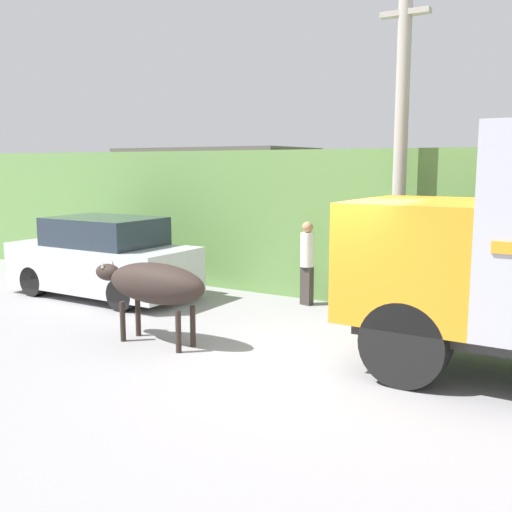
{
  "coord_description": "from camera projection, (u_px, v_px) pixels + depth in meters",
  "views": [
    {
      "loc": [
        3.7,
        -7.66,
        2.91
      ],
      "look_at": [
        -1.1,
        0.19,
        1.49
      ],
      "focal_mm": 42.0,
      "sensor_mm": 36.0,
      "label": 1
    }
  ],
  "objects": [
    {
      "name": "pedestrian_on_hill",
      "position": [
        307.0,
        258.0,
        12.33
      ],
      "size": [
        0.33,
        0.33,
        1.74
      ],
      "rotation": [
        0.0,
        0.0,
        2.96
      ],
      "color": "#38332D",
      "rests_on": "ground_plane"
    },
    {
      "name": "brown_cow",
      "position": [
        154.0,
        284.0,
        9.65
      ],
      "size": [
        2.26,
        0.67,
        1.34
      ],
      "rotation": [
        0.0,
        0.0,
        -0.21
      ],
      "color": "#2D231E",
      "rests_on": "ground_plane"
    },
    {
      "name": "ground_plane",
      "position": [
        313.0,
        363.0,
        8.81
      ],
      "size": [
        60.0,
        60.0,
        0.0
      ],
      "primitive_type": "plane",
      "color": "gray"
    },
    {
      "name": "utility_pole",
      "position": [
        401.0,
        143.0,
        11.1
      ],
      "size": [
        0.9,
        0.25,
        6.35
      ],
      "color": "#9E998E",
      "rests_on": "ground_plane"
    },
    {
      "name": "hillside_embankment",
      "position": [
        441.0,
        218.0,
        14.47
      ],
      "size": [
        32.0,
        6.48,
        3.21
      ],
      "color": "#608C47",
      "rests_on": "ground_plane"
    },
    {
      "name": "building_backdrop",
      "position": [
        216.0,
        212.0,
        15.69
      ],
      "size": [
        4.83,
        2.7,
        3.3
      ],
      "color": "#8CC69E",
      "rests_on": "ground_plane"
    },
    {
      "name": "parked_suv",
      "position": [
        102.0,
        259.0,
        13.15
      ],
      "size": [
        4.29,
        1.82,
        1.76
      ],
      "rotation": [
        0.0,
        0.0,
        -0.08
      ],
      "color": "silver",
      "rests_on": "ground_plane"
    }
  ]
}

